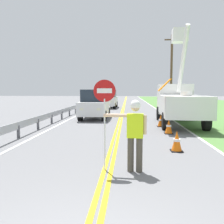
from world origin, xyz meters
TOP-DOWN VIEW (x-y plane):
  - centerline_yellow_left at (-0.09, 20.00)m, footprint 0.11×110.00m
  - centerline_yellow_right at (0.09, 20.00)m, footprint 0.11×110.00m
  - edge_line_right at (3.60, 20.00)m, footprint 0.12×110.00m
  - edge_line_left at (-3.60, 20.00)m, footprint 0.12×110.00m
  - flagger_worker at (0.68, 3.64)m, footprint 1.08×0.28m
  - stop_sign_paddle at (-0.08, 3.71)m, footprint 0.56×0.04m
  - utility_bucket_truck at (3.62, 12.71)m, footprint 2.97×6.91m
  - oncoming_suv_nearest at (-1.88, 15.11)m, footprint 1.94×4.62m
  - oncoming_suv_second at (-1.76, 25.48)m, footprint 2.01×4.65m
  - utility_pole_mid at (5.79, 27.90)m, footprint 1.80×0.28m
  - traffic_cone_lead at (2.17, 5.79)m, footprint 0.40×0.40m
  - traffic_cone_mid at (2.45, 9.11)m, footprint 0.40×0.40m
  - traffic_cone_tail at (2.37, 11.33)m, footprint 0.40×0.40m
  - guardrail_left_shoulder at (-4.20, 15.63)m, footprint 0.10×32.00m

SIDE VIEW (x-z plane):
  - centerline_yellow_left at x=-0.09m, z-range 0.00..0.01m
  - centerline_yellow_right at x=0.09m, z-range 0.00..0.01m
  - edge_line_right at x=3.60m, z-range 0.00..0.01m
  - edge_line_left at x=-3.60m, z-range 0.00..0.01m
  - traffic_cone_lead at x=2.17m, z-range -0.01..0.69m
  - traffic_cone_mid at x=2.45m, z-range -0.01..0.69m
  - traffic_cone_tail at x=2.37m, z-range -0.01..0.69m
  - guardrail_left_shoulder at x=-4.20m, z-range 0.16..0.87m
  - flagger_worker at x=0.68m, z-range 0.13..1.96m
  - oncoming_suv_nearest at x=-1.88m, z-range 0.01..2.11m
  - oncoming_suv_second at x=-1.76m, z-range 0.01..2.11m
  - utility_bucket_truck at x=3.62m, z-range -1.45..4.30m
  - stop_sign_paddle at x=-0.08m, z-range 0.54..2.87m
  - utility_pole_mid at x=5.79m, z-range 0.18..8.92m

